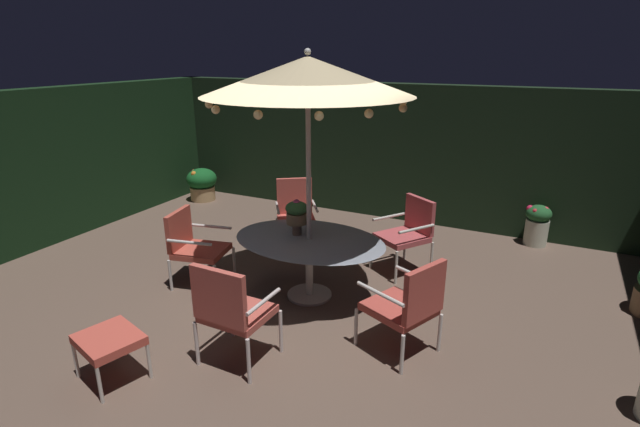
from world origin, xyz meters
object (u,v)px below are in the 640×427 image
Objects in this scene: patio_umbrella at (308,77)px; centerpiece_planter at (297,213)px; patio_chair_north at (408,303)px; patio_chair_northeast at (408,230)px; potted_plant_left_near at (202,183)px; potted_plant_back_right at (537,224)px; ottoman_footrest at (109,341)px; patio_chair_east at (296,211)px; patio_chair_southeast at (193,243)px; patio_dining_table at (309,247)px; patio_chair_south at (230,308)px.

centerpiece_planter is at bearing 163.76° from patio_umbrella.
patio_chair_northeast is at bearing 106.24° from patio_chair_north.
potted_plant_back_right is (6.02, 0.40, -0.00)m from potted_plant_left_near.
patio_chair_northeast is 1.56× the size of potted_plant_left_near.
patio_chair_north reaches higher than patio_chair_northeast.
potted_plant_back_right is (3.22, 5.06, -0.04)m from ottoman_footrest.
patio_chair_northeast is 1.57× the size of potted_plant_back_right.
patio_chair_northeast is 0.95× the size of patio_chair_east.
patio_chair_east is (-0.67, 1.16, -0.42)m from centerpiece_planter.
patio_chair_southeast is (-1.26, -0.37, -0.47)m from centerpiece_planter.
potted_plant_left_near reaches higher than potted_plant_back_right.
ottoman_footrest is (-0.03, -3.34, -0.21)m from patio_chair_east.
patio_chair_east is 3.35m from ottoman_footrest.
patio_umbrella is at bearing -128.50° from potted_plant_back_right.
patio_chair_north is 2.88m from patio_chair_east.
patio_umbrella is 4.49× the size of potted_plant_left_near.
patio_dining_table is at bearing -123.95° from patio_chair_northeast.
patio_umbrella reaches higher than patio_dining_table.
patio_chair_north is at bearing -5.83° from patio_chair_southeast.
patio_chair_east is 1.10× the size of patio_chair_southeast.
patio_chair_north reaches higher than patio_chair_southeast.
patio_chair_northeast is (0.83, 1.23, -0.06)m from patio_dining_table.
patio_chair_east is at bearing 125.04° from patio_dining_table.
patio_dining_table is at bearing -34.53° from potted_plant_left_near.
ottoman_footrest is at bearing -112.61° from patio_umbrella.
patio_chair_south is (-0.03, -1.49, -1.94)m from patio_umbrella.
centerpiece_planter is at bearing -35.36° from potted_plant_left_near.
ottoman_footrest is (-0.88, -2.12, -2.16)m from patio_umbrella.
potted_plant_left_near is at bearing 132.25° from patio_chair_south.
patio_chair_south is 1.09m from ottoman_footrest.
patio_chair_southeast is (-2.82, 0.29, -0.02)m from patio_chair_north.
patio_chair_east is 2.83m from patio_chair_south.
patio_chair_southeast reaches higher than potted_plant_back_right.
patio_chair_south is (-1.39, -0.88, 0.05)m from patio_chair_north.
patio_chair_southeast is 3.62m from potted_plant_left_near.
patio_chair_northeast is at bearing 72.46° from patio_chair_south.
patio_chair_northeast is at bearing -131.47° from potted_plant_back_right.
potted_plant_left_near is (-5.05, 3.14, -0.21)m from patio_chair_north.
centerpiece_planter is at bearing 156.94° from patio_chair_north.
patio_chair_south is at bearing 36.63° from ottoman_footrest.
patio_chair_southeast is at bearing 174.17° from patio_chair_north.
centerpiece_planter reaches higher than potted_plant_left_near.
patio_chair_east is at bearing -179.58° from patio_chair_northeast.
patio_chair_north is 1.92m from patio_chair_northeast.
patio_chair_northeast is (0.83, 1.23, -1.97)m from patio_umbrella.
patio_umbrella reaches higher than patio_chair_north.
potted_plant_left_near is 1.01× the size of potted_plant_back_right.
patio_chair_south is 1.62× the size of ottoman_footrest.
potted_plant_back_right is (2.33, 2.94, -2.21)m from patio_umbrella.
centerpiece_planter is 0.70× the size of potted_plant_back_right.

